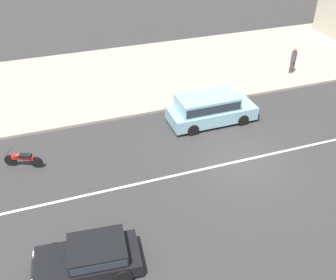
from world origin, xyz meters
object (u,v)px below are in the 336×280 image
(motorcycle_0, at_px, (23,159))
(pedestrian_near_clock, at_px, (294,59))
(hatchback_black_1, at_px, (91,257))
(minivan_pale_blue_0, at_px, (210,108))

(motorcycle_0, bearing_deg, pedestrian_near_clock, 14.45)
(hatchback_black_1, relative_size, pedestrian_near_clock, 2.21)
(minivan_pale_blue_0, bearing_deg, pedestrian_near_clock, 25.64)
(minivan_pale_blue_0, distance_m, hatchback_black_1, 10.64)
(minivan_pale_blue_0, distance_m, pedestrian_near_clock, 8.38)
(hatchback_black_1, relative_size, motorcycle_0, 2.23)
(minivan_pale_blue_0, xyz_separation_m, pedestrian_near_clock, (7.55, 3.62, 0.29))
(minivan_pale_blue_0, bearing_deg, hatchback_black_1, -135.78)
(minivan_pale_blue_0, xyz_separation_m, hatchback_black_1, (-7.62, -7.42, -0.26))
(motorcycle_0, bearing_deg, minivan_pale_blue_0, 4.75)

